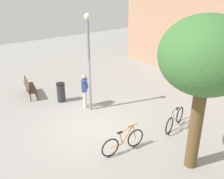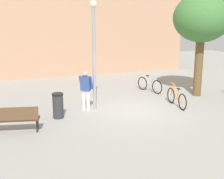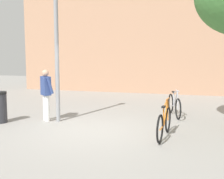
% 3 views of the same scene
% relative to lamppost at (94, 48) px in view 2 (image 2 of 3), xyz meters
% --- Properties ---
extents(ground_plane, '(36.00, 36.00, 0.00)m').
position_rel_lamppost_xyz_m(ground_plane, '(1.46, -0.77, -2.61)').
color(ground_plane, gray).
extents(building_facade, '(14.72, 2.00, 7.70)m').
position_rel_lamppost_xyz_m(building_facade, '(1.46, 8.47, 1.24)').
color(building_facade, tan).
rests_on(building_facade, ground_plane).
extents(lamppost, '(0.28, 0.28, 4.47)m').
position_rel_lamppost_xyz_m(lamppost, '(0.00, 0.00, 0.00)').
color(lamppost, gray).
rests_on(lamppost, ground_plane).
extents(person_by_lamppost, '(0.60, 0.56, 1.67)m').
position_rel_lamppost_xyz_m(person_by_lamppost, '(-0.39, -0.04, -1.65)').
color(person_by_lamppost, white).
rests_on(person_by_lamppost, ground_plane).
extents(park_bench, '(1.66, 0.81, 0.92)m').
position_rel_lamppost_xyz_m(park_bench, '(-3.31, -1.70, -2.07)').
color(park_bench, '#513823').
rests_on(park_bench, ground_plane).
extents(plaza_tree, '(2.70, 2.70, 4.93)m').
position_rel_lamppost_xyz_m(plaza_tree, '(5.44, 0.40, 1.11)').
color(plaza_tree, brown).
rests_on(plaza_tree, ground_plane).
extents(bicycle_orange, '(0.21, 1.81, 0.97)m').
position_rel_lamppost_xyz_m(bicycle_orange, '(3.47, -0.87, -2.23)').
color(bicycle_orange, black).
rests_on(bicycle_orange, ground_plane).
extents(bicycle_silver, '(0.58, 1.75, 0.97)m').
position_rel_lamppost_xyz_m(bicycle_silver, '(3.55, 1.86, -2.23)').
color(bicycle_silver, black).
rests_on(bicycle_silver, ground_plane).
extents(trash_bin, '(0.43, 0.43, 0.99)m').
position_rel_lamppost_xyz_m(trash_bin, '(-1.68, -0.67, -2.11)').
color(trash_bin, '#2D2D33').
rests_on(trash_bin, ground_plane).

